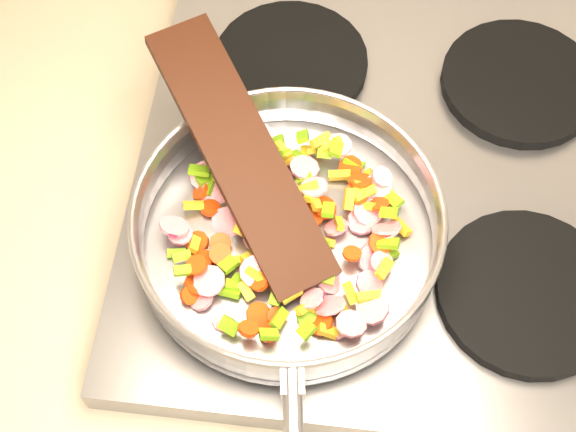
# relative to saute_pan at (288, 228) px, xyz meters

# --- Properties ---
(cooktop) EXTENTS (0.60, 0.60, 0.04)m
(cooktop) POSITION_rel_saute_pan_xyz_m (0.11, 0.11, -0.07)
(cooktop) COLOR #939399
(cooktop) RESTS_ON counter_top
(grate_fl) EXTENTS (0.19, 0.19, 0.02)m
(grate_fl) POSITION_rel_saute_pan_xyz_m (-0.03, -0.03, -0.04)
(grate_fl) COLOR black
(grate_fl) RESTS_ON cooktop
(grate_fr) EXTENTS (0.19, 0.19, 0.02)m
(grate_fr) POSITION_rel_saute_pan_xyz_m (0.25, -0.03, -0.04)
(grate_fr) COLOR black
(grate_fr) RESTS_ON cooktop
(grate_bl) EXTENTS (0.19, 0.19, 0.02)m
(grate_bl) POSITION_rel_saute_pan_xyz_m (-0.03, 0.25, -0.04)
(grate_bl) COLOR black
(grate_bl) RESTS_ON cooktop
(grate_br) EXTENTS (0.19, 0.19, 0.02)m
(grate_br) POSITION_rel_saute_pan_xyz_m (0.25, 0.25, -0.04)
(grate_br) COLOR black
(grate_br) RESTS_ON cooktop
(saute_pan) EXTENTS (0.37, 0.53, 0.06)m
(saute_pan) POSITION_rel_saute_pan_xyz_m (0.00, 0.00, 0.00)
(saute_pan) COLOR #9E9EA5
(saute_pan) RESTS_ON grate_fl
(vegetable_heap) EXTENTS (0.27, 0.26, 0.05)m
(vegetable_heap) POSITION_rel_saute_pan_xyz_m (0.00, 0.01, -0.02)
(vegetable_heap) COLOR #68A212
(vegetable_heap) RESTS_ON saute_pan
(wooden_spatula) EXTENTS (0.24, 0.30, 0.09)m
(wooden_spatula) POSITION_rel_saute_pan_xyz_m (-0.06, 0.07, 0.03)
(wooden_spatula) COLOR black
(wooden_spatula) RESTS_ON saute_pan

